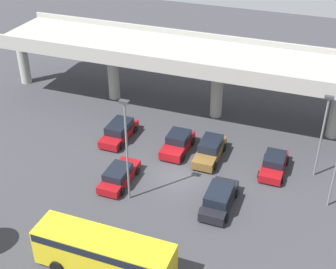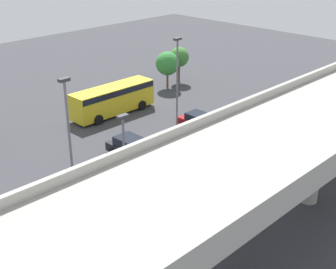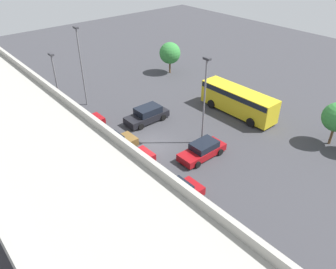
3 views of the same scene
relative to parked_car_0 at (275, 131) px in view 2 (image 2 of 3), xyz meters
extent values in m
plane|color=#38383D|center=(7.17, -3.68, -0.76)|extent=(96.38, 96.38, 0.00)
cube|color=#9E9B93|center=(7.17, 7.33, 5.30)|extent=(44.98, 7.90, 0.90)
cube|color=#9E9B93|center=(7.17, 3.53, 6.02)|extent=(44.98, 0.30, 0.55)
cylinder|color=#9E9B93|center=(7.17, 7.33, 2.04)|extent=(1.17, 1.17, 5.61)
cylinder|color=#9E9B93|center=(18.42, 7.33, 2.04)|extent=(1.17, 1.17, 5.61)
cube|color=maroon|center=(0.00, -0.05, -0.24)|extent=(1.87, 4.84, 0.68)
cube|color=black|center=(0.00, 0.09, 0.47)|extent=(1.72, 2.80, 0.73)
cylinder|color=black|center=(0.96, -1.55, -0.43)|extent=(0.22, 0.65, 0.65)
cylinder|color=black|center=(-0.96, -1.55, -0.43)|extent=(0.22, 0.65, 0.65)
cylinder|color=black|center=(0.96, 1.45, -0.43)|extent=(0.22, 0.65, 0.65)
cylinder|color=black|center=(-0.96, 1.45, -0.43)|extent=(0.22, 0.65, 0.65)
cube|color=maroon|center=(2.89, -5.96, -0.27)|extent=(1.77, 4.63, 0.64)
cube|color=black|center=(2.89, -6.20, 0.36)|extent=(1.63, 2.39, 0.60)
cylinder|color=black|center=(1.98, -4.53, -0.45)|extent=(0.22, 0.62, 0.62)
cylinder|color=black|center=(3.80, -4.53, -0.45)|extent=(0.22, 0.62, 0.62)
cylinder|color=black|center=(1.98, -7.40, -0.45)|extent=(0.22, 0.62, 0.62)
cylinder|color=black|center=(3.80, -7.40, -0.45)|extent=(0.22, 0.62, 0.62)
cube|color=maroon|center=(5.73, -0.02, -0.20)|extent=(1.92, 4.39, 0.74)
cube|color=black|center=(5.73, 0.23, 0.53)|extent=(1.77, 2.09, 0.70)
cylinder|color=black|center=(6.71, -1.39, -0.41)|extent=(0.22, 0.70, 0.70)
cylinder|color=black|center=(4.75, -1.39, -0.41)|extent=(0.22, 0.70, 0.70)
cylinder|color=black|center=(6.71, 1.34, -0.41)|extent=(0.22, 0.70, 0.70)
cylinder|color=black|center=(4.75, 1.34, -0.41)|extent=(0.22, 0.70, 0.70)
cube|color=brown|center=(8.71, -0.13, -0.19)|extent=(1.80, 4.87, 0.75)
cube|color=black|center=(8.71, 0.11, 0.55)|extent=(1.66, 2.50, 0.73)
cylinder|color=black|center=(9.64, -1.64, -0.40)|extent=(0.22, 0.71, 0.71)
cylinder|color=black|center=(7.79, -1.64, -0.40)|extent=(0.22, 0.71, 0.71)
cylinder|color=black|center=(9.64, 1.38, -0.40)|extent=(0.22, 0.71, 0.71)
cylinder|color=black|center=(7.79, 1.38, -0.40)|extent=(0.22, 0.71, 0.71)
cube|color=black|center=(11.19, -6.06, -0.21)|extent=(1.88, 4.78, 0.72)
cube|color=black|center=(11.19, -6.26, 0.51)|extent=(1.73, 2.63, 0.72)
cylinder|color=black|center=(10.22, -4.58, -0.43)|extent=(0.22, 0.67, 0.67)
cylinder|color=black|center=(12.15, -4.58, -0.43)|extent=(0.22, 0.67, 0.67)
cylinder|color=black|center=(10.22, -7.54, -0.43)|extent=(0.22, 0.67, 0.67)
cylinder|color=black|center=(12.15, -7.54, -0.43)|extent=(0.22, 0.67, 0.67)
cube|color=maroon|center=(14.24, -0.13, -0.26)|extent=(1.79, 4.42, 0.65)
cube|color=black|center=(14.24, -0.01, 0.39)|extent=(1.65, 2.19, 0.65)
cylinder|color=black|center=(15.16, -1.50, -0.44)|extent=(0.22, 0.64, 0.64)
cylinder|color=black|center=(13.32, -1.50, -0.44)|extent=(0.22, 0.64, 0.64)
cylinder|color=black|center=(15.16, 1.24, -0.44)|extent=(0.22, 0.64, 0.64)
cylinder|color=black|center=(13.32, 1.24, -0.44)|extent=(0.22, 0.64, 0.64)
cube|color=gold|center=(6.12, -14.76, 0.78)|extent=(8.93, 2.31, 2.55)
cube|color=black|center=(6.12, -14.76, 1.70)|extent=(8.76, 2.36, 0.56)
cylinder|color=black|center=(8.89, -13.59, -0.28)|extent=(0.96, 0.29, 0.96)
cylinder|color=black|center=(8.89, -15.94, -0.28)|extent=(0.96, 0.29, 0.96)
cylinder|color=black|center=(3.35, -13.59, -0.28)|extent=(0.96, 0.29, 0.96)
cylinder|color=black|center=(3.35, -15.94, -0.28)|extent=(0.96, 0.29, 0.96)
cylinder|color=slate|center=(17.49, 0.49, 2.77)|extent=(0.16, 0.16, 7.05)
cube|color=#333338|center=(17.49, 0.49, 6.39)|extent=(0.70, 0.35, 0.20)
cylinder|color=slate|center=(4.49, -7.58, 3.36)|extent=(0.16, 0.16, 8.25)
cube|color=#333338|center=(4.49, -7.58, 7.59)|extent=(0.70, 0.35, 0.20)
cylinder|color=slate|center=(18.84, -3.10, 3.62)|extent=(0.16, 0.16, 8.76)
cube|color=#333338|center=(18.84, -3.10, 8.10)|extent=(0.70, 0.35, 0.20)
cylinder|color=brown|center=(-6.19, -17.44, 0.27)|extent=(0.24, 0.24, 2.06)
sphere|color=#3D7533|center=(-6.19, -17.44, 2.29)|extent=(2.33, 2.33, 2.33)
cylinder|color=brown|center=(-3.55, -16.77, 0.11)|extent=(0.24, 0.24, 1.74)
sphere|color=#337F38|center=(-3.55, -16.77, 2.13)|extent=(2.70, 2.70, 2.70)
camera|label=1|loc=(17.17, -32.85, 22.24)|focal=50.00mm
camera|label=2|loc=(33.25, 19.73, 16.23)|focal=50.00mm
camera|label=3|loc=(-13.38, 11.90, 16.72)|focal=35.00mm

